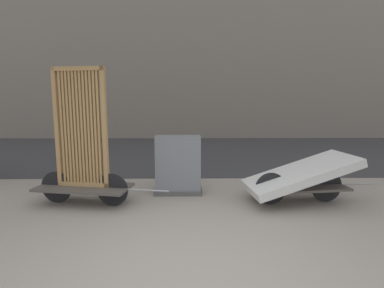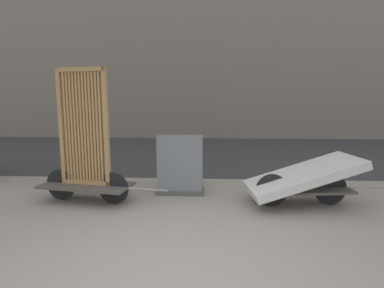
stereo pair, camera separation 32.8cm
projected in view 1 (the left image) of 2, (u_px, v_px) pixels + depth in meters
name	position (u px, v px, depth m)	size (l,w,h in m)	color
road_strip	(190.00, 151.00, 10.35)	(56.00, 7.20, 0.01)	#38383A
bike_cart_with_bedframe	(83.00, 157.00, 5.02)	(2.29, 0.92, 2.30)	#4C4742
bike_cart_with_mattress	(300.00, 177.00, 5.12)	(2.42, 1.14, 0.85)	#4C4742
utility_cabinet	(178.00, 167.00, 5.67)	(0.90, 0.43, 1.10)	#4C4C4C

